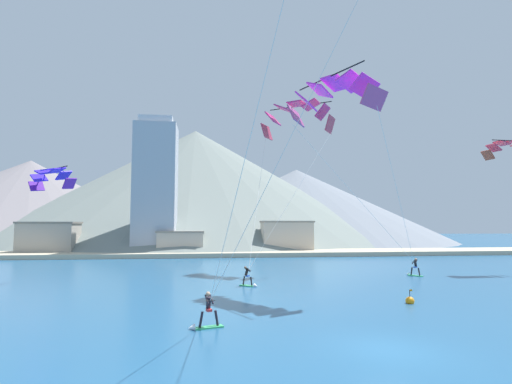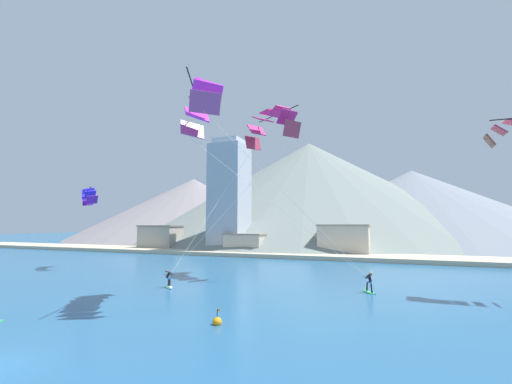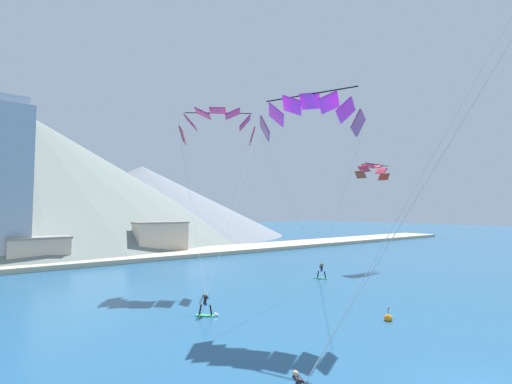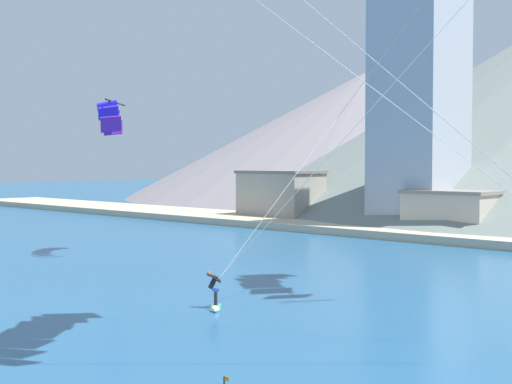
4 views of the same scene
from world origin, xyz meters
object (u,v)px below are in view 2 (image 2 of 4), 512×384
Objects in this scene: kitesurfer_mid_center at (368,285)px; parafoil_kite_distant_low_drift at (89,194)px; parafoil_kite_mid_center at (202,104)px; race_marker_buoy at (217,322)px; kitesurfer_near_trail at (169,282)px; parafoil_kite_near_trail at (271,124)px.

parafoil_kite_distant_low_drift is at bearing 176.16° from kitesurfer_mid_center.
parafoil_kite_mid_center is 14.56× the size of race_marker_buoy.
race_marker_buoy is (9.54, -8.40, -0.35)m from kitesurfer_near_trail.
kitesurfer_mid_center reaches higher than kitesurfer_near_trail.
parafoil_kite_distant_low_drift reaches higher than race_marker_buoy.
kitesurfer_near_trail is 0.94× the size of kitesurfer_mid_center.
race_marker_buoy is at bearing -80.33° from parafoil_kite_near_trail.
kitesurfer_mid_center is 0.12× the size of parafoil_kite_mid_center.
kitesurfer_near_trail is 0.10× the size of parafoil_kite_near_trail.
parafoil_kite_distant_low_drift reaches higher than kitesurfer_near_trail.
parafoil_kite_near_trail is 17.09× the size of race_marker_buoy.
parafoil_kite_distant_low_drift is (-18.49, 7.22, 9.26)m from kitesurfer_near_trail.
kitesurfer_mid_center reaches higher than race_marker_buoy.
kitesurfer_mid_center is 1.80× the size of race_marker_buoy.
parafoil_kite_mid_center is (5.99, -4.56, 14.42)m from kitesurfer_near_trail.
kitesurfer_mid_center is 0.11× the size of parafoil_kite_near_trail.
kitesurfer_mid_center is at bearing -3.84° from parafoil_kite_distant_low_drift.
race_marker_buoy is at bearing -41.39° from kitesurfer_near_trail.
kitesurfer_near_trail is at bearing -123.23° from parafoil_kite_near_trail.
kitesurfer_mid_center is 0.34× the size of parafoil_kite_distant_low_drift.
kitesurfer_mid_center is at bearing 15.85° from kitesurfer_near_trail.
parafoil_kite_near_trail reaches higher than race_marker_buoy.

